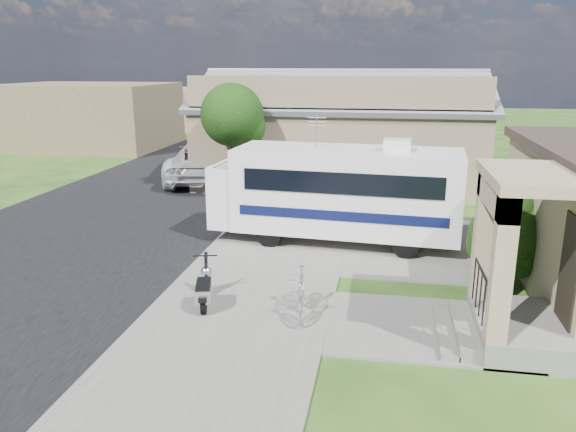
% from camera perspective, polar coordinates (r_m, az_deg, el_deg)
% --- Properties ---
extents(ground, '(120.00, 120.00, 0.00)m').
position_cam_1_polar(ground, '(13.14, 0.27, -8.43)').
color(ground, '#1C3C10').
extents(street_slab, '(9.00, 80.00, 0.02)m').
position_cam_1_polar(street_slab, '(24.42, -13.28, 2.41)').
color(street_slab, black).
rests_on(street_slab, ground).
extents(sidewalk_slab, '(4.00, 80.00, 0.06)m').
position_cam_1_polar(sidewalk_slab, '(22.68, 2.02, 1.89)').
color(sidewalk_slab, '#605E56').
rests_on(sidewalk_slab, ground).
extents(driveway_slab, '(7.00, 6.00, 0.05)m').
position_cam_1_polar(driveway_slab, '(17.19, 7.75, -2.67)').
color(driveway_slab, '#605E56').
rests_on(driveway_slab, ground).
extents(walk_slab, '(4.00, 3.00, 0.05)m').
position_cam_1_polar(walk_slab, '(12.11, 13.84, -10.95)').
color(walk_slab, '#605E56').
rests_on(walk_slab, ground).
extents(warehouse, '(12.50, 8.40, 5.04)m').
position_cam_1_polar(warehouse, '(26.12, 5.48, 7.98)').
color(warehouse, '#836A52').
rests_on(warehouse, ground).
extents(distant_bldg_far, '(10.00, 8.00, 4.00)m').
position_cam_1_polar(distant_bldg_far, '(38.97, -19.61, 9.60)').
color(distant_bldg_far, brown).
rests_on(distant_bldg_far, ground).
extents(distant_bldg_near, '(8.00, 7.00, 3.20)m').
position_cam_1_polar(distant_bldg_near, '(49.05, -10.59, 10.74)').
color(distant_bldg_near, '#836A52').
rests_on(distant_bldg_near, ground).
extents(street_tree_a, '(2.44, 2.40, 4.58)m').
position_cam_1_polar(street_tree_a, '(21.77, -5.41, 9.86)').
color(street_tree_a, black).
rests_on(street_tree_a, ground).
extents(street_tree_b, '(2.44, 2.40, 4.73)m').
position_cam_1_polar(street_tree_b, '(31.49, -0.56, 11.86)').
color(street_tree_b, black).
rests_on(street_tree_b, ground).
extents(street_tree_c, '(2.44, 2.40, 4.42)m').
position_cam_1_polar(street_tree_c, '(40.38, 1.82, 12.20)').
color(street_tree_c, black).
rests_on(street_tree_c, ground).
extents(motorhome, '(7.48, 2.87, 3.76)m').
position_cam_1_polar(motorhome, '(16.79, 5.05, 2.60)').
color(motorhome, silver).
rests_on(motorhome, ground).
extents(shrub, '(2.02, 1.93, 2.48)m').
position_cam_1_polar(shrub, '(14.70, 21.54, -1.67)').
color(shrub, black).
rests_on(shrub, ground).
extents(scooter, '(0.70, 1.55, 1.03)m').
position_cam_1_polar(scooter, '(12.67, -8.47, -7.28)').
color(scooter, black).
rests_on(scooter, ground).
extents(bicycle, '(0.67, 1.73, 1.01)m').
position_cam_1_polar(bicycle, '(12.08, 1.32, -8.04)').
color(bicycle, '#ADACB4').
rests_on(bicycle, ground).
extents(pickup_truck, '(4.16, 6.93, 1.80)m').
position_cam_1_polar(pickup_truck, '(26.33, -8.41, 5.55)').
color(pickup_truck, silver).
rests_on(pickup_truck, ground).
extents(van, '(2.97, 6.11, 1.71)m').
position_cam_1_polar(van, '(33.50, -4.57, 7.66)').
color(van, silver).
rests_on(van, ground).
extents(garden_hose, '(0.44, 0.44, 0.20)m').
position_cam_1_polar(garden_hose, '(12.65, 17.02, -9.64)').
color(garden_hose, '#136328').
rests_on(garden_hose, ground).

